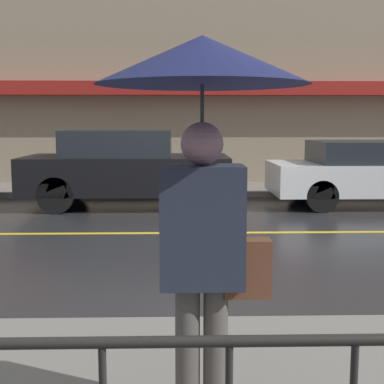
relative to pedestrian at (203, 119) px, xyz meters
name	(u,v)px	position (x,y,z in m)	size (l,w,h in m)	color
ground_plane	(223,233)	(0.59, 5.61, -1.76)	(80.00, 80.00, 0.00)	#262628
sidewalk_far	(207,189)	(0.59, 10.64, -1.69)	(28.00, 2.07, 0.13)	slate
lane_marking	(223,233)	(0.59, 5.61, -1.75)	(25.20, 0.12, 0.01)	gold
building_storefront	(205,61)	(0.59, 11.80, 1.58)	(28.00, 0.85, 6.77)	gray
pedestrian	(203,119)	(0.00, 0.00, 0.00)	(1.06, 1.06, 2.04)	#4C4742
car_black	(125,168)	(-1.22, 8.33, -0.95)	(4.15, 1.89, 1.57)	black
car_white	(374,172)	(3.96, 8.33, -1.06)	(4.35, 1.86, 1.35)	silver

